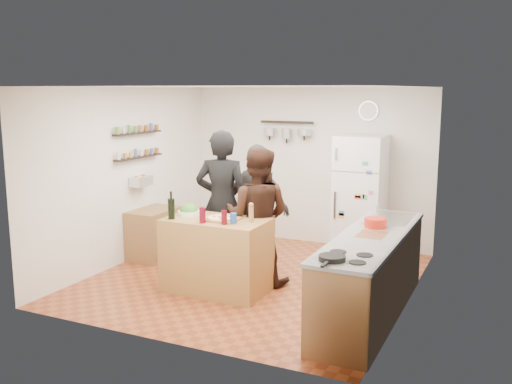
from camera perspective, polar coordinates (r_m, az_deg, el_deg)
The scene contains 26 objects.
room_shell at distance 7.66m, azimuth 0.92°, elevation 1.08°, with size 4.20×4.20×4.20m.
prep_island at distance 7.08m, azimuth -3.96°, elevation -6.31°, with size 1.25×0.72×0.91m, color #A5783C.
pizza_board at distance 6.91m, azimuth -3.51°, elevation -2.74°, with size 0.42×0.34×0.02m, color brown.
pizza at distance 6.91m, azimuth -3.51°, elevation -2.58°, with size 0.34×0.34×0.02m, color beige.
salad_bowl at distance 7.21m, azimuth -6.73°, elevation -2.10°, with size 0.27×0.27×0.05m, color white.
wine_bottle at distance 7.01m, azimuth -8.46°, elevation -1.67°, with size 0.08×0.08×0.25m, color black.
wine_glass_near at distance 6.77m, azimuth -5.37°, elevation -2.33°, with size 0.08×0.08×0.18m, color #550717.
wine_glass_far at distance 6.67m, azimuth -3.20°, elevation -2.55°, with size 0.07×0.07×0.17m, color #530711.
pepper_mill at distance 6.79m, azimuth -0.49°, elevation -2.24°, with size 0.06×0.06×0.19m, color #9A6C40.
salt_canister at distance 6.71m, azimuth -2.27°, elevation -2.65°, with size 0.08×0.08×0.13m, color #1B4595.
person_left at distance 7.58m, azimuth -3.40°, elevation -1.13°, with size 0.71×0.47×1.96m, color black.
person_center at distance 7.26m, azimuth 0.15°, elevation -2.43°, with size 0.85×0.66×1.76m, color black.
person_back at distance 7.78m, azimuth 0.13°, elevation -1.61°, with size 1.02×0.43×1.74m, color #302D2B.
counter_run at distance 6.45m, azimuth 11.39°, elevation -8.22°, with size 0.63×2.63×0.90m, color #9E7042.
stove_top at distance 5.43m, azimuth 9.13°, elevation -6.58°, with size 0.60×0.62×0.02m, color white.
skillet at distance 5.31m, azimuth 7.62°, elevation -6.56°, with size 0.25×0.25×0.05m, color black.
sink at distance 7.12m, azimuth 13.18°, elevation -2.64°, with size 0.50×0.80×0.03m, color silver.
cutting_board at distance 6.31m, azimuth 11.53°, elevation -4.27°, with size 0.30×0.40×0.02m, color brown.
red_bowl at distance 6.64m, azimuth 11.85°, elevation -3.01°, with size 0.25×0.25×0.11m, color red.
fridge at distance 8.68m, azimuth 10.37°, elevation -0.35°, with size 0.70×0.68×1.80m, color white.
wall_clock at distance 8.86m, azimuth 11.19°, elevation 7.98°, with size 0.30×0.30×0.03m, color silver.
spice_shelf_lower at distance 8.45m, azimuth -11.65°, elevation 3.44°, with size 0.12×1.00×0.03m, color black.
spice_shelf_upper at distance 8.42m, azimuth -11.74°, elevation 5.80°, with size 0.12×1.00×0.03m, color black.
produce_basket at distance 8.48m, azimuth -11.40°, elevation 1.08°, with size 0.18×0.35×0.14m, color silver.
side_table at distance 8.59m, azimuth -10.12°, elevation -4.11°, with size 0.50×0.80×0.73m, color olive.
pot_rack at distance 9.20m, azimuth 3.10°, elevation 6.99°, with size 0.90×0.04×0.04m, color black.
Camera 1 is at (3.11, -6.51, 2.47)m, focal length 40.00 mm.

